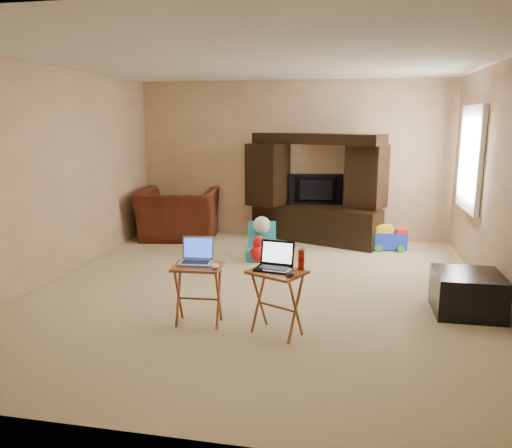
% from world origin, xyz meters
% --- Properties ---
extents(floor, '(5.50, 5.50, 0.00)m').
position_xyz_m(floor, '(0.00, 0.00, 0.00)').
color(floor, '#CCBC8D').
rests_on(floor, ground).
extents(ceiling, '(5.50, 5.50, 0.00)m').
position_xyz_m(ceiling, '(0.00, 0.00, 2.50)').
color(ceiling, silver).
rests_on(ceiling, ground).
extents(wall_back, '(5.00, 0.00, 5.00)m').
position_xyz_m(wall_back, '(0.00, 2.75, 1.25)').
color(wall_back, tan).
rests_on(wall_back, ground).
extents(wall_front, '(5.00, 0.00, 5.00)m').
position_xyz_m(wall_front, '(0.00, -2.75, 1.25)').
color(wall_front, tan).
rests_on(wall_front, ground).
extents(wall_left, '(0.00, 5.50, 5.50)m').
position_xyz_m(wall_left, '(-2.50, 0.00, 1.25)').
color(wall_left, tan).
rests_on(wall_left, ground).
extents(wall_right, '(0.00, 5.50, 5.50)m').
position_xyz_m(wall_right, '(2.50, 0.00, 1.25)').
color(wall_right, tan).
rests_on(wall_right, ground).
extents(window_pane, '(0.00, 1.20, 1.20)m').
position_xyz_m(window_pane, '(2.48, 1.55, 1.40)').
color(window_pane, white).
rests_on(window_pane, ground).
extents(window_frame, '(0.06, 1.14, 1.34)m').
position_xyz_m(window_frame, '(2.46, 1.55, 1.40)').
color(window_frame, white).
rests_on(window_frame, ground).
extents(entertainment_center, '(2.10, 1.25, 1.68)m').
position_xyz_m(entertainment_center, '(0.43, 2.46, 0.84)').
color(entertainment_center, black).
rests_on(entertainment_center, floor).
extents(television, '(0.86, 0.24, 0.49)m').
position_xyz_m(television, '(0.43, 2.51, 0.81)').
color(television, black).
rests_on(television, entertainment_center).
extents(recliner, '(1.36, 1.22, 0.79)m').
position_xyz_m(recliner, '(-1.75, 2.19, 0.40)').
color(recliner, '#4B1B10').
rests_on(recliner, floor).
extents(child_rocker, '(0.45, 0.50, 0.51)m').
position_xyz_m(child_rocker, '(-0.23, 1.24, 0.26)').
color(child_rocker, teal).
rests_on(child_rocker, floor).
extents(plush_toy, '(0.33, 0.27, 0.36)m').
position_xyz_m(plush_toy, '(-0.22, 1.11, 0.18)').
color(plush_toy, red).
rests_on(plush_toy, floor).
extents(push_toy, '(0.53, 0.40, 0.37)m').
position_xyz_m(push_toy, '(1.55, 2.12, 0.18)').
color(push_toy, '#192CCA').
rests_on(push_toy, floor).
extents(ottoman, '(0.64, 0.64, 0.41)m').
position_xyz_m(ottoman, '(2.15, -0.28, 0.20)').
color(ottoman, black).
rests_on(ottoman, floor).
extents(tray_table_left, '(0.46, 0.38, 0.58)m').
position_xyz_m(tray_table_left, '(-0.38, -1.07, 0.29)').
color(tray_table_left, brown).
rests_on(tray_table_left, floor).
extents(tray_table_right, '(0.57, 0.53, 0.59)m').
position_xyz_m(tray_table_right, '(0.38, -1.14, 0.30)').
color(tray_table_right, '#965524').
rests_on(tray_table_right, floor).
extents(laptop_left, '(0.32, 0.28, 0.24)m').
position_xyz_m(laptop_left, '(-0.41, -1.04, 0.70)').
color(laptop_left, '#A5A4A9').
rests_on(laptop_left, tray_table_left).
extents(laptop_right, '(0.34, 0.30, 0.24)m').
position_xyz_m(laptop_right, '(0.34, -1.12, 0.71)').
color(laptop_right, black).
rests_on(laptop_right, tray_table_right).
extents(mouse_left, '(0.09, 0.13, 0.05)m').
position_xyz_m(mouse_left, '(-0.19, -1.14, 0.60)').
color(mouse_left, white).
rests_on(mouse_left, tray_table_left).
extents(mouse_right, '(0.09, 0.13, 0.05)m').
position_xyz_m(mouse_right, '(0.51, -1.26, 0.61)').
color(mouse_right, '#3D3C41').
rests_on(mouse_right, tray_table_right).
extents(water_bottle, '(0.06, 0.06, 0.18)m').
position_xyz_m(water_bottle, '(0.58, -1.06, 0.68)').
color(water_bottle, red).
rests_on(water_bottle, tray_table_right).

